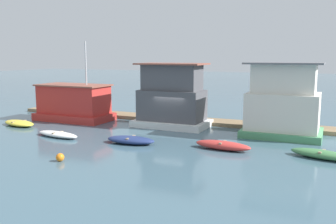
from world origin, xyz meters
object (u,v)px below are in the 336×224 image
Objects in this scene: houseboat_red at (74,103)px; dinghy_yellow at (19,123)px; dinghy_red at (223,145)px; buoy_orange at (60,157)px; houseboat_green at (283,103)px; dinghy_white at (58,134)px; houseboat_white at (172,99)px; dinghy_green at (322,154)px; mooring_post_far_left at (194,113)px; dinghy_navy at (131,140)px; mooring_post_far_right at (89,106)px.

houseboat_red reaches higher than dinghy_yellow.
dinghy_red reaches higher than buoy_orange.
houseboat_green is 6.47m from dinghy_red.
dinghy_white is (5.68, -2.05, -0.02)m from dinghy_yellow.
houseboat_white is 12.64m from dinghy_green.
houseboat_red reaches higher than houseboat_green.
houseboat_red reaches higher than mooring_post_far_left.
mooring_post_far_left reaches higher than dinghy_yellow.
dinghy_yellow is at bearing 160.18° from dinghy_white.
houseboat_red is 13.22m from buoy_orange.
dinghy_green reaches higher than dinghy_white.
dinghy_red is at bearing -116.41° from houseboat_green.
mooring_post_far_right is (-8.79, 7.59, 0.76)m from dinghy_navy.
dinghy_red is (11.46, 1.28, 0.08)m from dinghy_white.
houseboat_white is 6.81m from dinghy_navy.
dinghy_white is 1.06× the size of dinghy_green.
dinghy_green is 21.14m from mooring_post_far_right.
houseboat_green is 2.67× the size of mooring_post_far_right.
dinghy_green is (2.80, -5.20, -2.09)m from houseboat_green.
houseboat_white is at bearing 22.92° from dinghy_yellow.
houseboat_white is 2.91× the size of mooring_post_far_right.
mooring_post_far_left reaches higher than mooring_post_far_right.
houseboat_red is at bearing 162.17° from dinghy_red.
mooring_post_far_left is at bearing 78.97° from dinghy_navy.
houseboat_green is 2.57× the size of mooring_post_far_left.
mooring_post_far_left is (10.27, 0.00, 0.04)m from mooring_post_far_right.
dinghy_red is at bearing 9.10° from dinghy_navy.
houseboat_white is at bearing 89.57° from dinghy_navy.
mooring_post_far_left is at bearing 170.59° from houseboat_green.
dinghy_yellow is 0.97× the size of dinghy_white.
mooring_post_far_right is (-8.84, 1.08, -1.23)m from houseboat_white.
dinghy_red is (-2.72, -5.49, -2.07)m from houseboat_green.
buoy_orange is (9.92, -6.82, 0.01)m from dinghy_yellow.
dinghy_navy reaches higher than dinghy_white.
mooring_post_far_right is at bearing 162.44° from dinghy_green.
houseboat_red is at bearing -93.99° from mooring_post_far_right.
dinghy_green reaches higher than dinghy_navy.
houseboat_white is 1.09× the size of houseboat_green.
buoy_orange is (-1.40, -5.12, -0.02)m from dinghy_navy.
houseboat_white is 8.50m from houseboat_green.
dinghy_green is at bearing 6.11° from dinghy_navy.
houseboat_white is at bearing -142.89° from mooring_post_far_left.
houseboat_green is 12.00× the size of buoy_orange.
mooring_post_far_left is at bearing 24.71° from dinghy_yellow.
mooring_post_far_left is (1.48, 7.59, 0.80)m from dinghy_navy.
mooring_post_far_left is at bearing 10.43° from houseboat_red.
dinghy_yellow is 17.16m from dinghy_red.
houseboat_green is at bearing 2.43° from houseboat_red.
dinghy_green is at bearing 2.92° from dinghy_red.
mooring_post_far_right reaches higher than dinghy_white.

